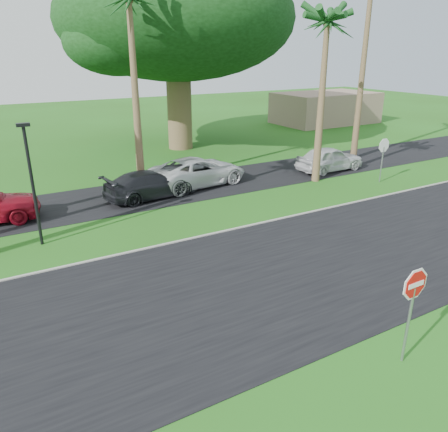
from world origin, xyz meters
TOP-DOWN VIEW (x-y plane):
  - ground at (0.00, 0.00)m, footprint 120.00×120.00m
  - road at (0.00, 2.00)m, footprint 120.00×8.00m
  - parking_strip at (0.00, 12.50)m, footprint 120.00×5.00m
  - curb at (0.00, 6.05)m, footprint 120.00×0.12m
  - stop_sign_near at (0.50, -3.00)m, footprint 1.05×0.07m
  - stop_sign_far at (12.00, 8.00)m, footprint 1.05×0.07m
  - palm_center at (0.00, 14.00)m, footprint 5.00×5.00m
  - palm_right_near at (9.00, 10.00)m, footprint 5.00×5.00m
  - canopy_tree at (6.00, 22.00)m, footprint 16.50×16.50m
  - streetlight_right at (-6.00, 8.50)m, footprint 0.45×0.25m
  - building_far at (24.00, 26.00)m, footprint 10.00×6.00m
  - car_dark at (-0.30, 11.77)m, footprint 4.93×2.52m
  - car_minivan at (2.75, 12.54)m, footprint 5.85×3.28m
  - car_pickup at (11.18, 11.28)m, footprint 4.40×1.78m

SIDE VIEW (x-z plane):
  - ground at x=0.00m, z-range 0.00..0.00m
  - road at x=0.00m, z-range 0.00..0.02m
  - parking_strip at x=0.00m, z-range 0.00..0.02m
  - curb at x=0.00m, z-range 0.00..0.06m
  - car_dark at x=-0.30m, z-range 0.00..1.37m
  - car_pickup at x=11.18m, z-range 0.00..1.50m
  - car_minivan at x=2.75m, z-range 0.00..1.54m
  - building_far at x=24.00m, z-range 0.00..3.00m
  - stop_sign_near at x=0.50m, z-range 0.46..3.09m
  - stop_sign_far at x=12.00m, z-range 0.46..3.09m
  - streetlight_right at x=-6.00m, z-range 0.33..4.97m
  - palm_right_near at x=9.00m, z-range 3.44..12.94m
  - canopy_tree at x=6.00m, z-range 2.39..15.51m
  - palm_center at x=0.00m, z-range 3.91..14.41m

